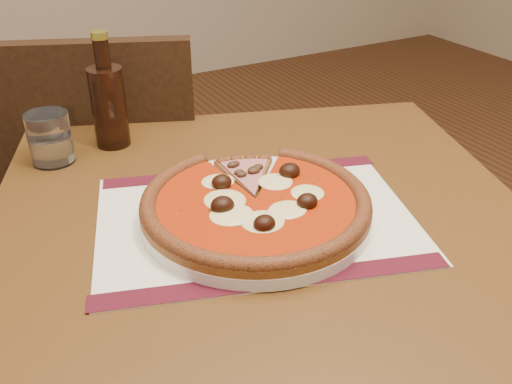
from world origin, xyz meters
The scene contains 8 objects.
table centered at (-0.60, 0.23, 0.65)m, with size 1.02×1.02×0.75m.
chair_far centered at (-0.70, 0.81, 0.52)m, with size 0.56×0.56×0.91m.
placemat centered at (-0.61, 0.23, 0.75)m, with size 0.45×0.32×0.00m, color silver.
plate centered at (-0.61, 0.23, 0.76)m, with size 0.33×0.33×0.02m, color white.
pizza centered at (-0.61, 0.23, 0.78)m, with size 0.33×0.33×0.04m.
ham_slice centered at (-0.57, 0.31, 0.78)m, with size 0.09×0.13×0.02m.
water_glass centered at (-0.83, 0.56, 0.79)m, with size 0.07×0.07×0.09m, color white.
bottle centered at (-0.72, 0.58, 0.83)m, with size 0.06×0.06×0.21m.
Camera 1 is at (-0.95, -0.38, 1.20)m, focal length 40.00 mm.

